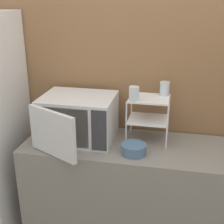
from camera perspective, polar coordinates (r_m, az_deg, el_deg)
name	(u,v)px	position (r m, az deg, el deg)	size (l,w,h in m)	color
wall_back	(147,82)	(2.47, 6.45, 5.55)	(8.00, 0.06, 2.60)	olive
counter	(139,197)	(2.55, 4.89, -15.20)	(1.73, 0.58, 0.90)	gray
microwave	(77,118)	(2.35, -6.33, -1.14)	(0.55, 0.63, 0.34)	silver
dish_rack	(149,110)	(2.30, 6.69, 0.38)	(0.30, 0.25, 0.34)	white
glass_front_left	(134,94)	(2.19, 4.04, 3.36)	(0.07, 0.07, 0.10)	silver
glass_back_right	(165,89)	(2.33, 9.61, 4.24)	(0.07, 0.07, 0.10)	silver
bowl	(134,149)	(2.18, 3.99, -6.79)	(0.18, 0.18, 0.07)	slate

